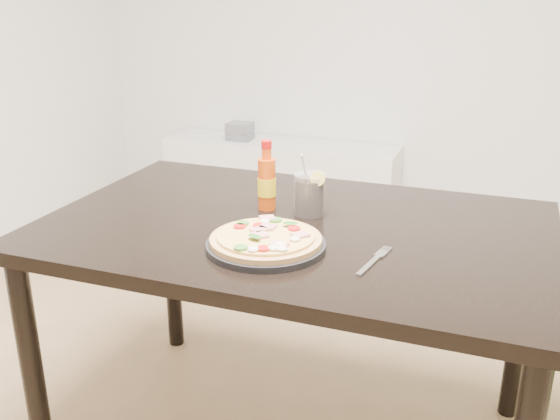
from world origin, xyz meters
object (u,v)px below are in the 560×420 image
(dining_table, at_px, (295,250))
(hot_sauce_bottle, at_px, (267,182))
(pizza, at_px, (266,238))
(media_console, at_px, (280,183))
(fork, at_px, (375,260))
(cola_cup, at_px, (309,195))
(plate, at_px, (266,245))

(dining_table, distance_m, hot_sauce_bottle, 0.22)
(pizza, relative_size, media_console, 0.20)
(dining_table, height_order, fork, fork)
(dining_table, bearing_deg, hot_sauce_bottle, 143.81)
(cola_cup, bearing_deg, media_console, 112.83)
(hot_sauce_bottle, bearing_deg, plate, -69.09)
(pizza, distance_m, cola_cup, 0.28)
(plate, bearing_deg, media_console, 109.34)
(media_console, bearing_deg, dining_table, -68.51)
(cola_cup, xyz_separation_m, media_console, (-0.74, 1.76, -0.56))
(hot_sauce_bottle, distance_m, fork, 0.47)
(media_console, bearing_deg, pizza, -70.64)
(plate, height_order, cola_cup, cola_cup)
(media_console, bearing_deg, plate, -70.66)
(plate, bearing_deg, hot_sauce_bottle, 110.91)
(cola_cup, relative_size, media_console, 0.13)
(pizza, bearing_deg, media_console, 109.36)
(plate, distance_m, cola_cup, 0.28)
(plate, xyz_separation_m, cola_cup, (0.03, 0.28, 0.05))
(plate, height_order, fork, plate)
(hot_sauce_bottle, height_order, cola_cup, hot_sauce_bottle)
(plate, height_order, pizza, pizza)
(plate, relative_size, fork, 1.62)
(hot_sauce_bottle, relative_size, fork, 1.10)
(pizza, xyz_separation_m, hot_sauce_bottle, (-0.11, 0.28, 0.05))
(hot_sauce_bottle, bearing_deg, pizza, -68.91)
(fork, height_order, media_console, fork)
(dining_table, distance_m, pizza, 0.22)
(cola_cup, bearing_deg, pizza, -95.09)
(dining_table, bearing_deg, cola_cup, 80.41)
(fork, relative_size, media_console, 0.13)
(hot_sauce_bottle, xyz_separation_m, fork, (0.38, -0.26, -0.08))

